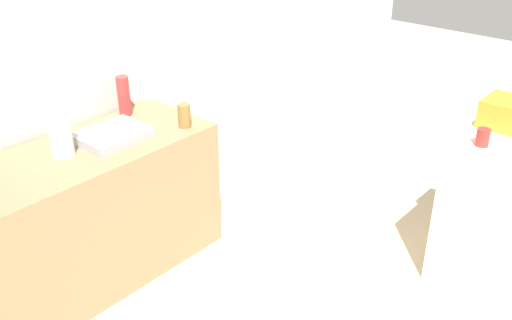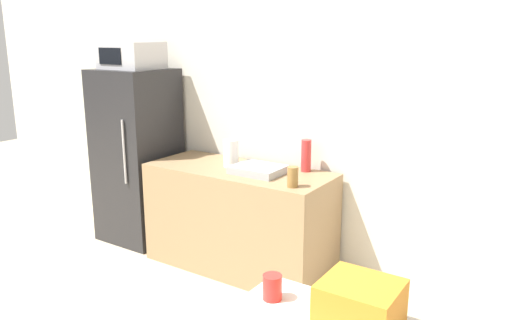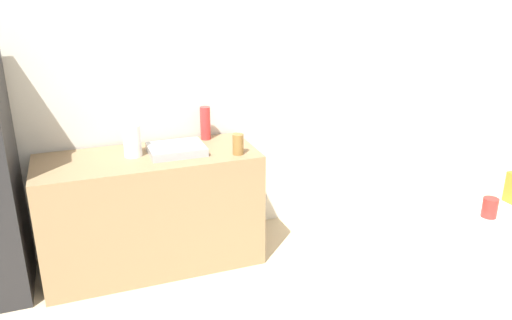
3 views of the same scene
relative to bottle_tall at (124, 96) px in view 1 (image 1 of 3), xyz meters
name	(u,v)px [view 1 (image 1 of 3)]	position (x,y,z in m)	size (l,w,h in m)	color
wall_back	(65,56)	(-0.28, 0.16, 0.30)	(8.00, 0.06, 2.60)	silver
counter	(91,215)	(-0.50, -0.24, -0.57)	(1.57, 0.65, 0.87)	#937551
sink_basin	(113,135)	(-0.29, -0.26, -0.10)	(0.40, 0.32, 0.06)	#9EA3A8
bottle_tall	(124,96)	(0.00, 0.00, 0.00)	(0.08, 0.08, 0.26)	red
bottle_short	(184,116)	(0.12, -0.44, -0.06)	(0.08, 0.08, 0.15)	olive
shelf_cabinet	(489,202)	(1.17, -2.03, -0.53)	(0.74, 0.40, 0.95)	white
basket	(505,113)	(1.25, -1.98, 0.03)	(0.26, 0.24, 0.16)	orange
jar	(483,137)	(0.90, -1.99, 0.00)	(0.07, 0.07, 0.10)	red
paper_towel_roll	(61,136)	(-0.59, -0.21, -0.02)	(0.13, 0.13, 0.23)	white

